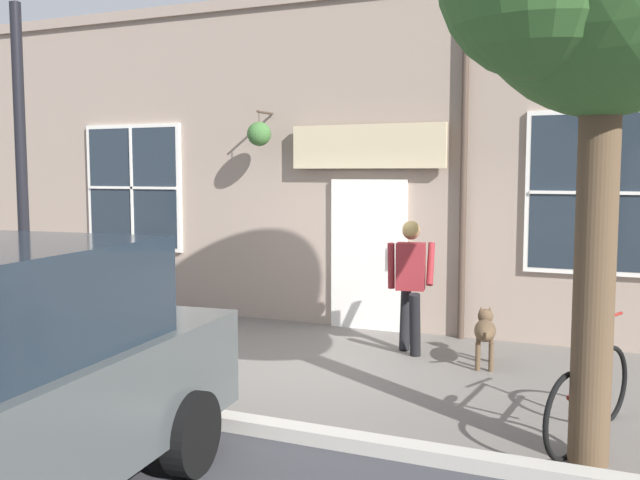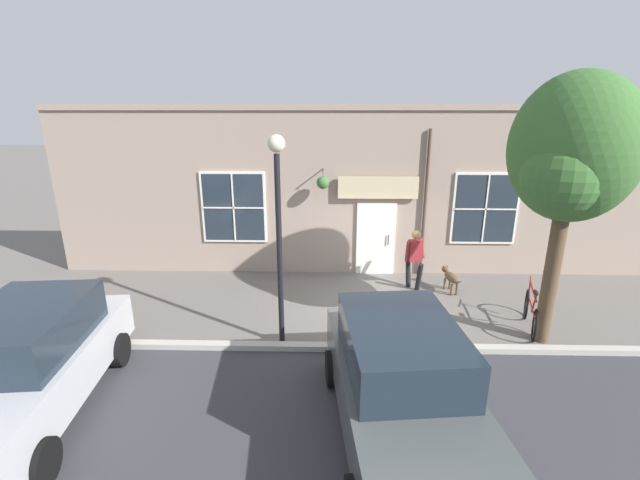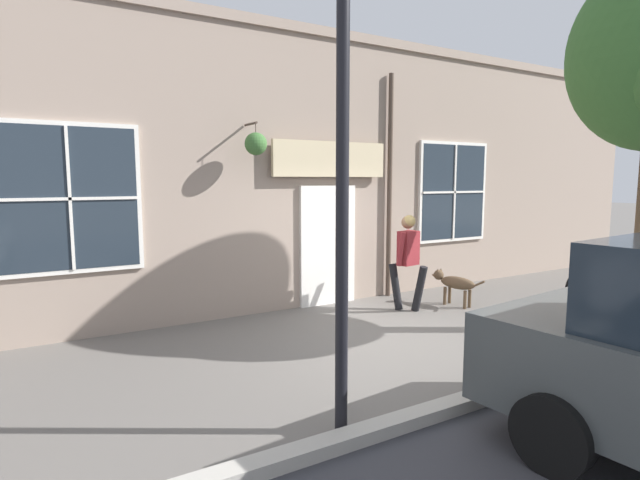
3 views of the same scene
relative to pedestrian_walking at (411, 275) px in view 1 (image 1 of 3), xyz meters
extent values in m
plane|color=#66605B|center=(1.10, -1.06, -0.97)|extent=(90.00, 90.00, 0.00)
cube|color=#B2ADA3|center=(3.10, -1.06, -0.91)|extent=(0.20, 28.00, 0.12)
cube|color=gray|center=(-1.25, -1.06, 1.32)|extent=(0.30, 18.00, 4.58)
cube|color=white|center=(-1.08, -0.92, 0.08)|extent=(0.10, 1.10, 2.10)
cube|color=#232D38|center=(-1.05, -0.92, 0.03)|extent=(0.03, 0.90, 1.90)
cylinder|color=#47382D|center=(-0.99, -0.57, 0.08)|extent=(0.03, 0.03, 0.30)
cube|color=beige|center=(-0.98, -0.92, 1.58)|extent=(0.08, 2.20, 0.60)
cylinder|color=#47382D|center=(-1.02, 0.40, 1.09)|extent=(0.09, 0.09, 4.12)
cylinder|color=#47382D|center=(-0.86, -2.43, 2.08)|extent=(0.44, 0.04, 0.04)
cylinder|color=#47382D|center=(-0.68, -2.43, 1.90)|extent=(0.01, 0.01, 0.34)
cone|color=#2D2823|center=(-0.68, -2.43, 1.68)|extent=(0.32, 0.32, 0.18)
sphere|color=#3D6B33|center=(-0.68, -2.43, 1.77)|extent=(0.34, 0.34, 0.34)
cube|color=white|center=(-1.08, -4.95, 0.98)|extent=(0.08, 1.82, 2.02)
cube|color=#232D38|center=(-1.05, -4.95, 0.98)|extent=(0.03, 1.70, 1.90)
cube|color=white|center=(-1.03, -4.95, 0.98)|extent=(0.04, 0.04, 1.90)
cube|color=white|center=(-1.03, -4.95, 0.98)|extent=(0.04, 1.70, 0.04)
cube|color=white|center=(-1.08, 2.08, 0.98)|extent=(0.08, 1.82, 2.02)
cube|color=#232D38|center=(-1.05, 2.08, 0.98)|extent=(0.03, 1.70, 1.90)
cube|color=white|center=(-1.03, 2.08, 0.98)|extent=(0.04, 0.04, 1.90)
cube|color=white|center=(-1.03, 2.08, 0.98)|extent=(0.04, 1.70, 0.04)
cylinder|color=black|center=(-0.17, -0.11, -0.57)|extent=(0.31, 0.18, 0.79)
cylinder|color=black|center=(0.18, 0.11, -0.57)|extent=(0.31, 0.18, 0.79)
cube|color=maroon|center=(0.00, 0.00, 0.10)|extent=(0.28, 0.37, 0.57)
sphere|color=#936B4C|center=(-0.02, 0.00, 0.53)|extent=(0.22, 0.22, 0.22)
sphere|color=tan|center=(0.01, 0.00, 0.55)|extent=(0.20, 0.20, 0.20)
cylinder|color=maroon|center=(0.08, -0.22, 0.11)|extent=(0.17, 0.11, 0.57)
cylinder|color=maroon|center=(-0.14, 0.21, 0.13)|extent=(0.34, 0.14, 0.52)
ellipsoid|color=brown|center=(0.22, 0.95, -0.55)|extent=(0.71, 0.36, 0.22)
cylinder|color=brown|center=(0.04, 0.84, -0.81)|extent=(0.06, 0.06, 0.32)
cylinder|color=brown|center=(0.01, 0.98, -0.81)|extent=(0.06, 0.06, 0.32)
cylinder|color=brown|center=(0.44, 0.91, -0.81)|extent=(0.06, 0.06, 0.32)
cylinder|color=brown|center=(0.41, 1.06, -0.81)|extent=(0.06, 0.06, 0.32)
sphere|color=brown|center=(-0.17, 0.88, -0.47)|extent=(0.18, 0.18, 0.18)
cone|color=brown|center=(-0.28, 0.86, -0.49)|extent=(0.11, 0.11, 0.09)
cone|color=brown|center=(-0.15, 0.83, -0.38)|extent=(0.06, 0.06, 0.07)
cone|color=brown|center=(-0.17, 0.93, -0.38)|extent=(0.06, 0.06, 0.07)
cylinder|color=brown|center=(0.64, 1.02, -0.50)|extent=(0.21, 0.07, 0.14)
cylinder|color=brown|center=(2.62, 2.19, 0.58)|extent=(0.30, 0.30, 3.09)
torus|color=black|center=(1.61, 2.30, -0.64)|extent=(0.67, 0.31, 0.70)
torus|color=black|center=(2.61, 2.03, -0.64)|extent=(0.67, 0.31, 0.70)
cylinder|color=maroon|center=(2.11, 2.16, -0.44)|extent=(0.96, 0.29, 0.16)
cylinder|color=maroon|center=(2.28, 2.12, -0.30)|extent=(0.22, 0.09, 0.48)
cylinder|color=maroon|center=(2.06, 2.18, -0.12)|extent=(0.81, 0.25, 0.14)
cylinder|color=maroon|center=(1.68, 2.28, -0.32)|extent=(0.13, 0.07, 0.58)
cylinder|color=maroon|center=(1.65, 2.29, -0.02)|extent=(0.44, 0.20, 0.03)
ellipsoid|color=black|center=(2.28, 2.12, -0.04)|extent=(0.26, 0.16, 0.09)
cylinder|color=black|center=(4.03, -0.44, -0.66)|extent=(0.63, 0.24, 0.62)
cylinder|color=black|center=(2.88, -3.20, 0.97)|extent=(0.11, 0.11, 3.86)
camera|label=1|loc=(8.23, 2.44, 1.23)|focal=40.00mm
camera|label=2|loc=(10.65, -2.23, 3.71)|focal=24.00mm
camera|label=3|loc=(6.35, -5.48, 1.23)|focal=28.00mm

